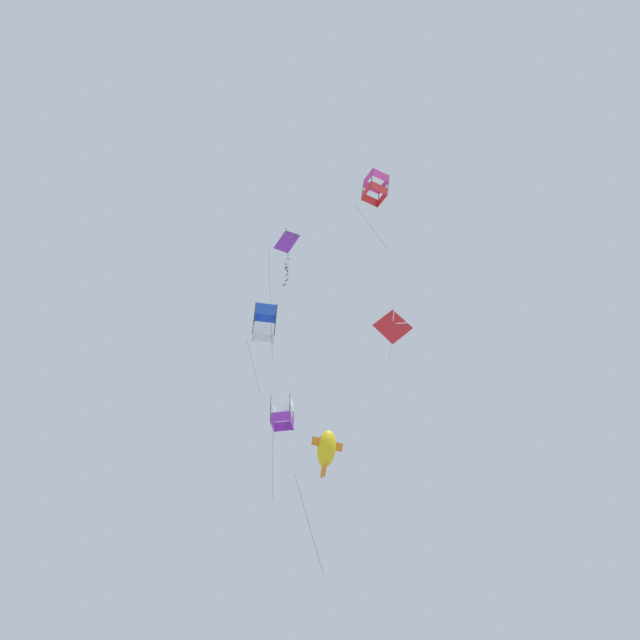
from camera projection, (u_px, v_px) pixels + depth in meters
kite_box_far_centre at (265, 323)px, 30.10m from camera, size 2.14×1.74×4.87m
kite_box_mid_left at (375, 188)px, 28.47m from camera, size 1.73×1.40×4.55m
kite_diamond_near_left at (393, 327)px, 29.01m from camera, size 1.28×1.82×3.09m
kite_box_low_drifter at (282, 413)px, 29.46m from camera, size 1.63×1.59×5.48m
kite_diamond_near_right at (287, 243)px, 31.98m from camera, size 2.13×1.31×8.83m
kite_fish_highest at (327, 449)px, 25.36m from camera, size 2.17×1.71×5.73m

